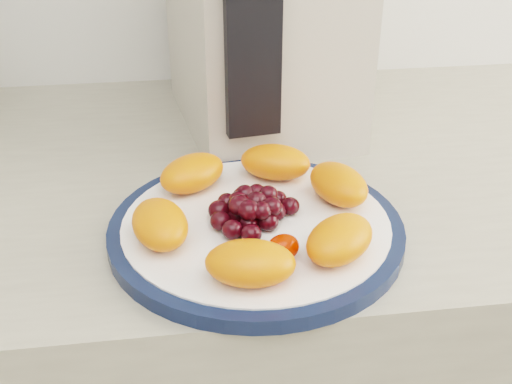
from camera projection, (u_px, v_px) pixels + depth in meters
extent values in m
cylinder|color=#0E1A37|center=(256.00, 230.00, 0.63)|extent=(0.29, 0.29, 0.01)
cylinder|color=white|center=(256.00, 229.00, 0.63)|extent=(0.26, 0.26, 0.02)
cube|color=black|center=(253.00, 18.00, 0.66)|extent=(0.06, 0.03, 0.26)
ellipsoid|color=#F85410|center=(339.00, 184.00, 0.65)|extent=(0.07, 0.09, 0.04)
ellipsoid|color=#F85410|center=(275.00, 162.00, 0.70)|extent=(0.09, 0.07, 0.04)
ellipsoid|color=#F85410|center=(192.00, 173.00, 0.67)|extent=(0.09, 0.09, 0.04)
ellipsoid|color=#F85410|center=(160.00, 224.00, 0.59)|extent=(0.07, 0.09, 0.04)
ellipsoid|color=#F85410|center=(250.00, 263.00, 0.53)|extent=(0.08, 0.06, 0.04)
ellipsoid|color=#F85410|center=(340.00, 239.00, 0.57)|extent=(0.09, 0.09, 0.04)
ellipsoid|color=black|center=(256.00, 213.00, 0.62)|extent=(0.02, 0.02, 0.02)
ellipsoid|color=black|center=(275.00, 211.00, 0.62)|extent=(0.02, 0.02, 0.02)
ellipsoid|color=black|center=(263.00, 204.00, 0.64)|extent=(0.02, 0.02, 0.02)
ellipsoid|color=black|center=(244.00, 206.00, 0.63)|extent=(0.02, 0.02, 0.02)
ellipsoid|color=black|center=(237.00, 216.00, 0.62)|extent=(0.02, 0.02, 0.02)
ellipsoid|color=black|center=(249.00, 224.00, 0.61)|extent=(0.02, 0.02, 0.02)
ellipsoid|color=black|center=(268.00, 221.00, 0.61)|extent=(0.02, 0.02, 0.02)
ellipsoid|color=black|center=(290.00, 206.00, 0.63)|extent=(0.02, 0.02, 0.02)
ellipsoid|color=black|center=(278.00, 199.00, 0.65)|extent=(0.02, 0.02, 0.02)
ellipsoid|color=black|center=(260.00, 195.00, 0.65)|extent=(0.02, 0.02, 0.02)
ellipsoid|color=black|center=(242.00, 196.00, 0.65)|extent=(0.02, 0.02, 0.02)
ellipsoid|color=black|center=(227.00, 202.00, 0.64)|extent=(0.02, 0.02, 0.02)
ellipsoid|color=black|center=(219.00, 210.00, 0.62)|extent=(0.02, 0.02, 0.02)
ellipsoid|color=black|center=(221.00, 221.00, 0.61)|extent=(0.02, 0.02, 0.02)
ellipsoid|color=black|center=(232.00, 230.00, 0.60)|extent=(0.02, 0.02, 0.02)
ellipsoid|color=black|center=(251.00, 234.00, 0.59)|extent=(0.02, 0.02, 0.02)
ellipsoid|color=black|center=(256.00, 201.00, 0.61)|extent=(0.02, 0.02, 0.02)
ellipsoid|color=black|center=(268.00, 195.00, 0.63)|extent=(0.02, 0.02, 0.02)
ellipsoid|color=black|center=(257.00, 192.00, 0.63)|extent=(0.02, 0.02, 0.02)
ellipsoid|color=black|center=(245.00, 194.00, 0.63)|extent=(0.02, 0.02, 0.02)
ellipsoid|color=black|center=(238.00, 200.00, 0.62)|extent=(0.02, 0.02, 0.02)
ellipsoid|color=black|center=(239.00, 206.00, 0.61)|extent=(0.02, 0.02, 0.02)
ellipsoid|color=black|center=(249.00, 210.00, 0.60)|extent=(0.02, 0.02, 0.02)
ellipsoid|color=black|center=(262.00, 211.00, 0.60)|extent=(0.02, 0.02, 0.02)
ellipsoid|color=black|center=(272.00, 206.00, 0.61)|extent=(0.02, 0.02, 0.02)
ellipsoid|color=red|center=(252.00, 254.00, 0.56)|extent=(0.03, 0.03, 0.02)
ellipsoid|color=red|center=(283.00, 247.00, 0.57)|extent=(0.04, 0.03, 0.02)
ellipsoid|color=red|center=(271.00, 270.00, 0.54)|extent=(0.04, 0.04, 0.02)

